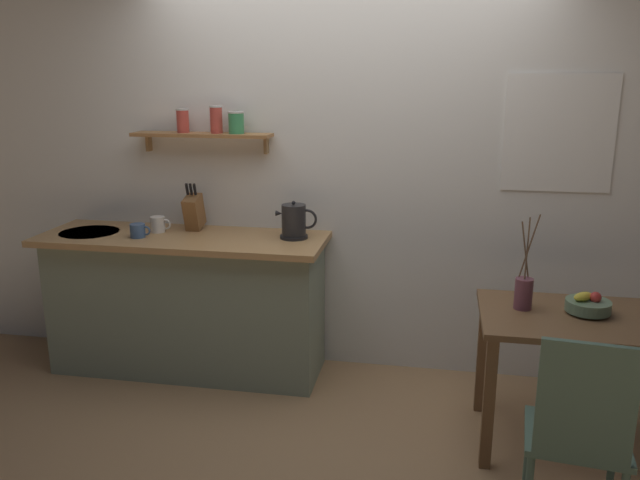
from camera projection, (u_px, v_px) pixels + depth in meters
name	position (u px, v px, depth m)	size (l,w,h in m)	color
ground_plane	(329.00, 404.00, 3.85)	(14.00, 14.00, 0.00)	#A87F56
back_wall	(379.00, 166.00, 4.09)	(6.80, 0.11, 2.70)	white
kitchen_counter	(187.00, 302.00, 4.21)	(1.83, 0.63, 0.92)	gray
wall_shelf	(208.00, 129.00, 4.07)	(0.90, 0.20, 0.30)	#9E6B3D
dining_table	(567.00, 339.00, 3.30)	(0.89, 0.67, 0.73)	brown
dining_chair_near	(579.00, 430.00, 2.62)	(0.46, 0.43, 0.94)	#4C6B5B
fruit_bowl	(588.00, 305.00, 3.28)	(0.22, 0.22, 0.12)	slate
twig_vase	(524.00, 292.00, 3.34)	(0.10, 0.09, 0.51)	brown
electric_kettle	(294.00, 222.00, 3.99)	(0.26, 0.17, 0.24)	black
knife_block	(194.00, 212.00, 4.19)	(0.09, 0.19, 0.32)	brown
coffee_mug_by_sink	(138.00, 231.00, 4.02)	(0.13, 0.09, 0.09)	#3D5B89
coffee_mug_spare	(158.00, 224.00, 4.16)	(0.14, 0.09, 0.10)	white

